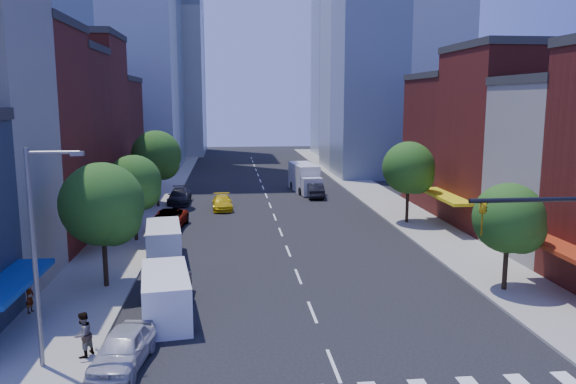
{
  "coord_description": "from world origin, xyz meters",
  "views": [
    {
      "loc": [
        -4.2,
        -21.59,
        11.0
      ],
      "look_at": [
        -0.39,
        14.37,
        5.0
      ],
      "focal_mm": 35.0,
      "sensor_mm": 36.0,
      "label": 1
    }
  ],
  "objects_px": {
    "traffic_car_oncoming": "(315,190)",
    "pedestrian_near": "(30,298)",
    "cargo_van_far": "(164,242)",
    "box_truck": "(305,179)",
    "traffic_car_far": "(305,173)",
    "parked_car_front": "(123,349)",
    "parked_car_second": "(170,290)",
    "parked_car_rear": "(180,196)",
    "pedestrian_far": "(83,335)",
    "parked_car_third": "(168,220)",
    "cargo_van_near": "(166,296)",
    "taxi": "(222,203)"
  },
  "relations": [
    {
      "from": "pedestrian_far",
      "to": "pedestrian_near",
      "type": "bearing_deg",
      "value": -115.37
    },
    {
      "from": "parked_car_second",
      "to": "cargo_van_near",
      "type": "xyz_separation_m",
      "value": [
        0.02,
        -2.19,
        0.45
      ]
    },
    {
      "from": "parked_car_rear",
      "to": "traffic_car_oncoming",
      "type": "xyz_separation_m",
      "value": [
        14.9,
        2.35,
        0.01
      ]
    },
    {
      "from": "cargo_van_far",
      "to": "pedestrian_near",
      "type": "xyz_separation_m",
      "value": [
        -5.7,
        -9.71,
        -0.27
      ]
    },
    {
      "from": "box_truck",
      "to": "parked_car_rear",
      "type": "bearing_deg",
      "value": -160.85
    },
    {
      "from": "parked_car_rear",
      "to": "taxi",
      "type": "bearing_deg",
      "value": -38.66
    },
    {
      "from": "parked_car_front",
      "to": "parked_car_third",
      "type": "relative_size",
      "value": 0.8
    },
    {
      "from": "traffic_car_far",
      "to": "box_truck",
      "type": "bearing_deg",
      "value": 85.36
    },
    {
      "from": "pedestrian_near",
      "to": "pedestrian_far",
      "type": "xyz_separation_m",
      "value": [
        4.0,
        -5.45,
        0.2
      ]
    },
    {
      "from": "cargo_van_near",
      "to": "box_truck",
      "type": "distance_m",
      "value": 40.65
    },
    {
      "from": "cargo_van_near",
      "to": "taxi",
      "type": "height_order",
      "value": "cargo_van_near"
    },
    {
      "from": "cargo_van_far",
      "to": "traffic_car_far",
      "type": "relative_size",
      "value": 1.51
    },
    {
      "from": "traffic_car_oncoming",
      "to": "traffic_car_far",
      "type": "bearing_deg",
      "value": -92.04
    },
    {
      "from": "traffic_car_oncoming",
      "to": "parked_car_third",
      "type": "bearing_deg",
      "value": 45.62
    },
    {
      "from": "cargo_van_far",
      "to": "traffic_car_far",
      "type": "distance_m",
      "value": 42.51
    },
    {
      "from": "taxi",
      "to": "traffic_car_far",
      "type": "xyz_separation_m",
      "value": [
        11.5,
        22.17,
        -0.03
      ]
    },
    {
      "from": "parked_car_second",
      "to": "pedestrian_near",
      "type": "xyz_separation_m",
      "value": [
        -7.0,
        -0.91,
        0.17
      ]
    },
    {
      "from": "parked_car_second",
      "to": "box_truck",
      "type": "bearing_deg",
      "value": 77.4
    },
    {
      "from": "parked_car_third",
      "to": "parked_car_rear",
      "type": "distance_m",
      "value": 11.83
    },
    {
      "from": "parked_car_rear",
      "to": "pedestrian_far",
      "type": "xyz_separation_m",
      "value": [
        -1.0,
        -36.31,
        0.32
      ]
    },
    {
      "from": "traffic_car_oncoming",
      "to": "traffic_car_far",
      "type": "xyz_separation_m",
      "value": [
        1.15,
        16.13,
        -0.15
      ]
    },
    {
      "from": "parked_car_rear",
      "to": "traffic_car_oncoming",
      "type": "bearing_deg",
      "value": 9.31
    },
    {
      "from": "parked_car_front",
      "to": "parked_car_second",
      "type": "bearing_deg",
      "value": 88.46
    },
    {
      "from": "cargo_van_far",
      "to": "box_truck",
      "type": "relative_size",
      "value": 0.71
    },
    {
      "from": "parked_car_rear",
      "to": "pedestrian_far",
      "type": "bearing_deg",
      "value": -91.23
    },
    {
      "from": "traffic_car_far",
      "to": "box_truck",
      "type": "distance_m",
      "value": 12.04
    },
    {
      "from": "parked_car_third",
      "to": "traffic_car_far",
      "type": "bearing_deg",
      "value": 68.95
    },
    {
      "from": "box_truck",
      "to": "pedestrian_far",
      "type": "distance_m",
      "value": 45.57
    },
    {
      "from": "parked_car_third",
      "to": "pedestrian_far",
      "type": "height_order",
      "value": "pedestrian_far"
    },
    {
      "from": "parked_car_front",
      "to": "pedestrian_near",
      "type": "bearing_deg",
      "value": 140.55
    },
    {
      "from": "parked_car_front",
      "to": "cargo_van_far",
      "type": "relative_size",
      "value": 0.79
    },
    {
      "from": "pedestrian_near",
      "to": "pedestrian_far",
      "type": "distance_m",
      "value": 6.76
    },
    {
      "from": "cargo_van_far",
      "to": "pedestrian_far",
      "type": "height_order",
      "value": "cargo_van_far"
    },
    {
      "from": "parked_car_second",
      "to": "parked_car_third",
      "type": "height_order",
      "value": "parked_car_third"
    },
    {
      "from": "traffic_car_oncoming",
      "to": "pedestrian_near",
      "type": "relative_size",
      "value": 3.19
    },
    {
      "from": "traffic_car_far",
      "to": "pedestrian_near",
      "type": "bearing_deg",
      "value": 70.47
    },
    {
      "from": "parked_car_second",
      "to": "parked_car_rear",
      "type": "bearing_deg",
      "value": 99.88
    },
    {
      "from": "cargo_van_near",
      "to": "traffic_car_far",
      "type": "xyz_separation_m",
      "value": [
        14.03,
        50.63,
        -0.53
      ]
    },
    {
      "from": "cargo_van_far",
      "to": "traffic_car_oncoming",
      "type": "distance_m",
      "value": 27.47
    },
    {
      "from": "cargo_van_near",
      "to": "taxi",
      "type": "distance_m",
      "value": 28.58
    },
    {
      "from": "parked_car_third",
      "to": "traffic_car_oncoming",
      "type": "relative_size",
      "value": 1.18
    },
    {
      "from": "parked_car_third",
      "to": "traffic_car_oncoming",
      "type": "bearing_deg",
      "value": 50.43
    },
    {
      "from": "cargo_van_near",
      "to": "taxi",
      "type": "bearing_deg",
      "value": 77.0
    },
    {
      "from": "traffic_car_far",
      "to": "pedestrian_near",
      "type": "relative_size",
      "value": 2.53
    },
    {
      "from": "parked_car_front",
      "to": "pedestrian_far",
      "type": "xyz_separation_m",
      "value": [
        -1.79,
        0.85,
        0.33
      ]
    },
    {
      "from": "traffic_car_oncoming",
      "to": "box_truck",
      "type": "xyz_separation_m",
      "value": [
        -0.57,
        4.24,
        0.73
      ]
    },
    {
      "from": "parked_car_rear",
      "to": "taxi",
      "type": "distance_m",
      "value": 5.86
    },
    {
      "from": "cargo_van_far",
      "to": "box_truck",
      "type": "bearing_deg",
      "value": 56.92
    },
    {
      "from": "cargo_van_near",
      "to": "traffic_car_far",
      "type": "distance_m",
      "value": 52.54
    },
    {
      "from": "cargo_van_near",
      "to": "cargo_van_far",
      "type": "height_order",
      "value": "cargo_van_near"
    }
  ]
}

